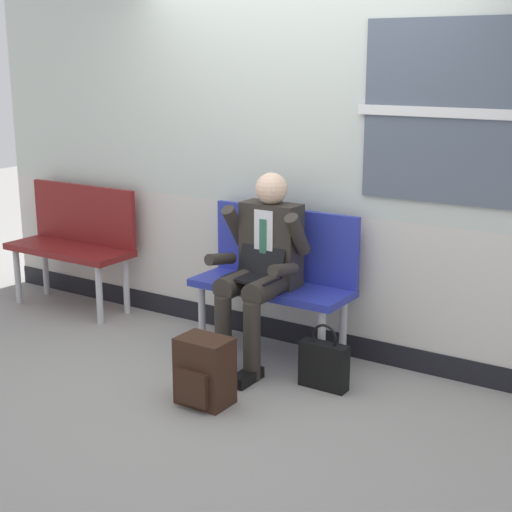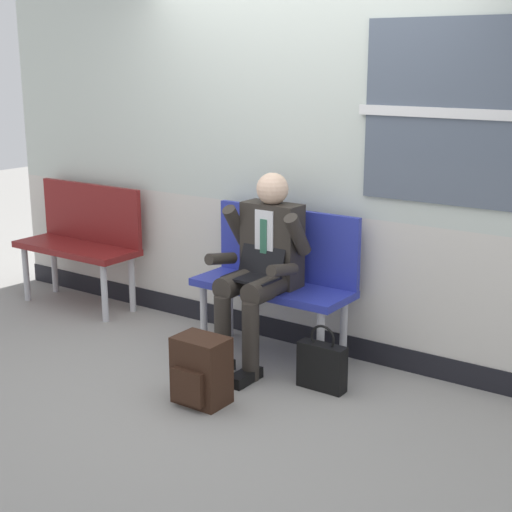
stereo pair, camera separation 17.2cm
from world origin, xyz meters
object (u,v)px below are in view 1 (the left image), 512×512
person_seated (261,264)px  handbag (324,364)px  bench_empty (75,237)px  backpack (204,372)px  bench_with_person (277,272)px

person_seated → handbag: size_ratio=3.04×
bench_empty → person_seated: bearing=-6.1°
backpack → bench_empty: bearing=155.0°
person_seated → bench_with_person: bearing=90.0°
handbag → person_seated: bearing=165.7°
person_seated → backpack: size_ratio=3.11×
person_seated → bench_empty: bearing=173.9°
bench_empty → handbag: bench_empty is taller
person_seated → backpack: (0.07, -0.72, -0.48)m
bench_empty → bench_with_person: bearing=0.0°
person_seated → backpack: 0.86m
person_seated → handbag: (0.55, -0.14, -0.52)m
bench_with_person → person_seated: 0.23m
bench_empty → handbag: bearing=-8.0°
person_seated → backpack: person_seated is taller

